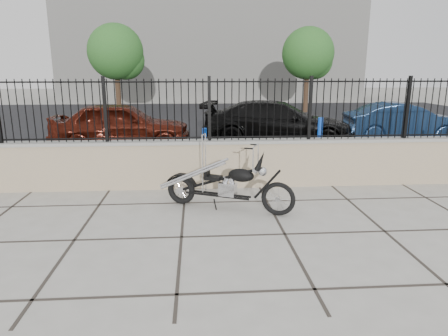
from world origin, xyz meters
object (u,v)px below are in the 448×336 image
car_blue (403,122)px  car_red (121,125)px  chopper_motorcycle (225,172)px  car_black (277,123)px

car_blue → car_red: bearing=99.2°
chopper_motorcycle → car_red: car_red is taller
car_black → car_blue: (4.34, 0.43, -0.06)m
chopper_motorcycle → car_blue: bearing=68.5°
chopper_motorcycle → car_black: 6.28m
car_black → car_red: bearing=105.7°
chopper_motorcycle → car_red: size_ratio=0.53×
car_red → car_black: size_ratio=0.87×
chopper_motorcycle → car_black: bearing=94.4°
chopper_motorcycle → car_black: car_black is taller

